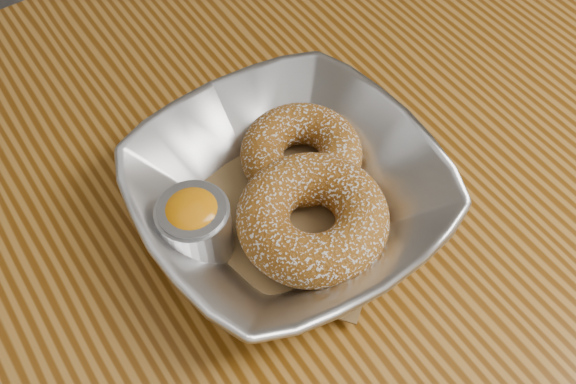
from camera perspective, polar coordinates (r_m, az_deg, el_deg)
table at (r=0.55m, az=-3.59°, el=-15.13°), size 1.20×0.80×0.75m
serving_bowl at (r=0.48m, az=0.00°, el=-0.25°), size 0.21×0.21×0.05m
parchment at (r=0.49m, az=0.00°, el=-1.42°), size 0.20×0.20×0.00m
donut_back at (r=0.50m, az=1.13°, el=3.29°), size 0.11×0.11×0.03m
donut_front at (r=0.47m, az=2.09°, el=-2.22°), size 0.11×0.11×0.04m
ramekin at (r=0.46m, az=-7.89°, el=-2.83°), size 0.05×0.05×0.05m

